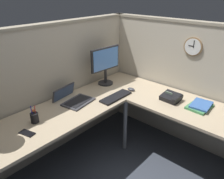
# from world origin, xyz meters

# --- Properties ---
(ground_plane) EXTENTS (6.80, 6.80, 0.00)m
(ground_plane) POSITION_xyz_m (0.00, 0.00, 0.00)
(ground_plane) COLOR #383D47
(cubicle_wall_back) EXTENTS (2.57, 0.12, 1.58)m
(cubicle_wall_back) POSITION_xyz_m (-0.36, 0.87, 0.79)
(cubicle_wall_back) COLOR #B7AD99
(cubicle_wall_back) RESTS_ON ground
(cubicle_wall_right) EXTENTS (0.12, 2.37, 1.58)m
(cubicle_wall_right) POSITION_xyz_m (0.87, -0.27, 0.79)
(cubicle_wall_right) COLOR #B7AD99
(cubicle_wall_right) RESTS_ON ground
(desk) EXTENTS (2.35, 2.15, 0.73)m
(desk) POSITION_xyz_m (-0.15, -0.05, 0.63)
(desk) COLOR tan
(desk) RESTS_ON ground
(monitor) EXTENTS (0.46, 0.20, 0.50)m
(monitor) POSITION_xyz_m (0.32, 0.64, 1.02)
(monitor) COLOR #232326
(monitor) RESTS_ON desk
(laptop) EXTENTS (0.40, 0.43, 0.22)m
(laptop) POSITION_xyz_m (-0.30, 0.60, 0.75)
(laptop) COLOR #38383D
(laptop) RESTS_ON desk
(keyboard) EXTENTS (0.43, 0.14, 0.02)m
(keyboard) POSITION_xyz_m (0.09, 0.26, 0.74)
(keyboard) COLOR black
(keyboard) RESTS_ON desk
(computer_mouse) EXTENTS (0.06, 0.10, 0.03)m
(computer_mouse) POSITION_xyz_m (0.38, 0.25, 0.75)
(computer_mouse) COLOR #38383D
(computer_mouse) RESTS_ON desk
(pen_cup) EXTENTS (0.08, 0.08, 0.18)m
(pen_cup) POSITION_xyz_m (-0.82, 0.50, 0.78)
(pen_cup) COLOR black
(pen_cup) RESTS_ON desk
(cell_phone) EXTENTS (0.10, 0.16, 0.01)m
(cell_phone) POSITION_xyz_m (-0.97, 0.39, 0.73)
(cell_phone) COLOR black
(cell_phone) RESTS_ON desk
(office_phone) EXTENTS (0.20, 0.22, 0.11)m
(office_phone) POSITION_xyz_m (0.47, -0.26, 0.77)
(office_phone) COLOR black
(office_phone) RESTS_ON desk
(book_stack) EXTENTS (0.30, 0.23, 0.04)m
(book_stack) POSITION_xyz_m (0.53, -0.58, 0.75)
(book_stack) COLOR #3F7F4C
(book_stack) RESTS_ON desk
(wall_clock) EXTENTS (0.04, 0.22, 0.22)m
(wall_clock) POSITION_xyz_m (0.82, -0.29, 1.30)
(wall_clock) COLOR olive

